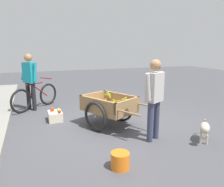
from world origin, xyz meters
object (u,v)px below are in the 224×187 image
at_px(plastic_bucket, 120,160).
at_px(apple_crate, 55,116).
at_px(fruit_cart, 110,107).
at_px(cyclist_person, 30,77).
at_px(vendor_person, 154,93).
at_px(bicycle, 35,97).
at_px(dog, 205,128).

height_order(plastic_bucket, apple_crate, apple_crate).
bearing_deg(apple_crate, fruit_cart, -125.85).
bearing_deg(fruit_cart, cyclist_person, 39.42).
distance_m(vendor_person, plastic_bucket, 1.46).
height_order(vendor_person, plastic_bucket, vendor_person).
xyz_separation_m(bicycle, dog, (-3.52, -2.88, -0.08)).
xyz_separation_m(vendor_person, cyclist_person, (2.99, 2.15, 0.02)).
bearing_deg(apple_crate, dog, -132.13).
xyz_separation_m(cyclist_person, dog, (-3.42, -3.00, -0.67)).
distance_m(fruit_cart, dog, 1.99).
distance_m(bicycle, dog, 4.55).
xyz_separation_m(bicycle, cyclist_person, (-0.10, 0.12, 0.59)).
bearing_deg(bicycle, plastic_bucket, -164.64).
height_order(vendor_person, apple_crate, vendor_person).
bearing_deg(bicycle, apple_crate, -162.62).
height_order(fruit_cart, dog, fruit_cart).
relative_size(cyclist_person, apple_crate, 3.59).
relative_size(dog, apple_crate, 1.18).
relative_size(vendor_person, plastic_bucket, 5.48).
bearing_deg(fruit_cart, bicycle, 36.04).
bearing_deg(vendor_person, plastic_bucket, 126.31).
height_order(vendor_person, cyclist_person, cyclist_person).
relative_size(vendor_person, dog, 2.97).
height_order(fruit_cart, apple_crate, fruit_cart).
xyz_separation_m(vendor_person, apple_crate, (1.82, 1.63, -0.80)).
xyz_separation_m(plastic_bucket, apple_crate, (2.54, 0.65, -0.00)).
distance_m(bicycle, cyclist_person, 0.61).
distance_m(cyclist_person, plastic_bucket, 3.98).
height_order(fruit_cart, vendor_person, vendor_person).
bearing_deg(fruit_cart, dog, -136.49).
xyz_separation_m(fruit_cart, bicycle, (2.08, 1.52, -0.09)).
height_order(fruit_cart, plastic_bucket, fruit_cart).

